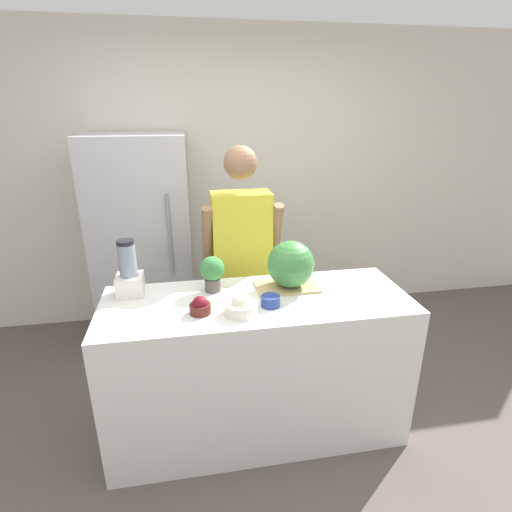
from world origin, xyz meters
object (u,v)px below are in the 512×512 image
person (242,264)px  bowl_cream (241,306)px  bowl_small_blue (270,301)px  blender (129,273)px  bowl_cherries (200,306)px  potted_plant (212,272)px  watermelon (291,264)px  refrigerator (144,243)px

person → bowl_cream: bearing=-98.3°
bowl_small_blue → blender: (-0.77, 0.28, 0.10)m
bowl_cherries → bowl_cream: bearing=-11.5°
potted_plant → person: bearing=62.7°
watermelon → bowl_small_blue: (-0.17, -0.21, -0.12)m
watermelon → bowl_small_blue: watermelon is taller
watermelon → bowl_cherries: (-0.55, -0.22, -0.11)m
bowl_cherries → person: bearing=65.9°
bowl_small_blue → bowl_cream: bearing=-161.4°
bowl_cream → blender: (-0.60, 0.34, 0.09)m
bowl_small_blue → potted_plant: 0.40m
person → bowl_cherries: 0.80m
person → bowl_cream: (-0.11, -0.77, 0.07)m
watermelon → bowl_cherries: size_ratio=2.45×
person → bowl_cherries: size_ratio=14.97×
potted_plant → bowl_cherries: bearing=-108.2°
refrigerator → potted_plant: refrigerator is taller
bowl_cream → potted_plant: 0.34m
bowl_small_blue → watermelon: bearing=51.7°
bowl_cream → blender: 0.69m
person → blender: bearing=-149.0°
person → blender: 0.85m
watermelon → bowl_small_blue: 0.29m
person → bowl_cherries: (-0.32, -0.72, 0.07)m
bowl_cherries → bowl_cream: 0.22m
bowl_cherries → bowl_cream: (0.21, -0.04, 0.00)m
refrigerator → bowl_small_blue: refrigerator is taller
blender → bowl_cherries: bearing=-37.6°
bowl_cream → potted_plant: bearing=112.2°
bowl_cherries → potted_plant: size_ratio=0.53×
refrigerator → bowl_small_blue: 1.57m
refrigerator → bowl_cherries: bearing=-73.4°
person → bowl_cherries: bearing=-114.1°
bowl_cream → watermelon: bearing=38.4°
blender → refrigerator: bearing=91.0°
refrigerator → blender: refrigerator is taller
refrigerator → bowl_cherries: refrigerator is taller
refrigerator → person: 0.97m
bowl_cream → bowl_small_blue: bearing=18.6°
watermelon → bowl_cherries: 0.60m
watermelon → potted_plant: 0.46m
refrigerator → bowl_cream: (0.62, -1.41, 0.08)m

